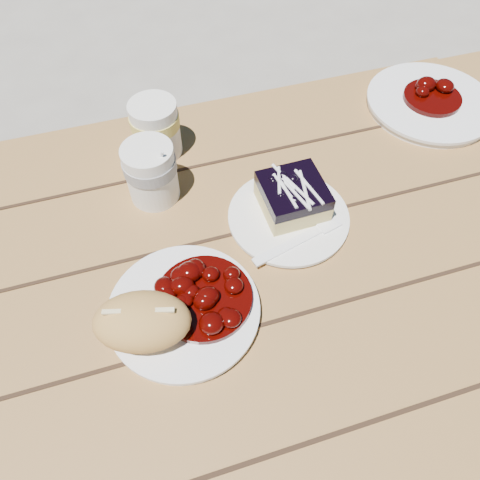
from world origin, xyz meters
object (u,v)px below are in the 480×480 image
object	(u,v)px
dessert_plate	(288,218)
second_cup	(156,129)
blueberry_cake	(293,196)
second_plate	(430,103)
picnic_table	(241,326)
bread_roll	(142,321)
main_plate	(184,311)
coffee_cup	(151,173)

from	to	relation	value
dessert_plate	second_cup	bearing A→B (deg)	127.47
blueberry_cake	second_plate	size ratio (longest dim) A/B	0.41
picnic_table	bread_roll	distance (m)	0.26
bread_roll	second_plate	xyz separation A→B (m)	(0.61, 0.32, -0.04)
blueberry_cake	main_plate	bearing A→B (deg)	-148.80
main_plate	second_plate	world-z (taller)	same
blueberry_cake	coffee_cup	bearing A→B (deg)	152.68
second_cup	blueberry_cake	bearing A→B (deg)	-48.85
main_plate	dessert_plate	world-z (taller)	main_plate
blueberry_cake	second_plate	distance (m)	0.39
blueberry_cake	coffee_cup	size ratio (longest dim) A/B	0.96
dessert_plate	second_plate	xyz separation A→B (m)	(0.36, 0.18, 0.00)
dessert_plate	second_cup	xyz separation A→B (m)	(-0.17, 0.22, 0.05)
dessert_plate	coffee_cup	xyz separation A→B (m)	(-0.19, 0.12, 0.05)
dessert_plate	blueberry_cake	bearing A→B (deg)	56.31
blueberry_cake	dessert_plate	bearing A→B (deg)	-124.64
main_plate	coffee_cup	size ratio (longest dim) A/B	2.01
picnic_table	second_plate	world-z (taller)	second_plate
bread_roll	second_plate	size ratio (longest dim) A/B	0.53
bread_roll	main_plate	bearing A→B (deg)	19.98
blueberry_cake	second_plate	xyz separation A→B (m)	(0.35, 0.17, -0.03)
bread_roll	dessert_plate	xyz separation A→B (m)	(0.25, 0.13, -0.04)
picnic_table	dessert_plate	distance (m)	0.21
picnic_table	second_cup	size ratio (longest dim) A/B	19.80
main_plate	bread_roll	xyz separation A→B (m)	(-0.05, -0.02, 0.04)
bread_roll	coffee_cup	distance (m)	0.26
dessert_plate	blueberry_cake	xyz separation A→B (m)	(0.01, 0.02, 0.03)
dessert_plate	second_plate	world-z (taller)	second_plate
dessert_plate	blueberry_cake	distance (m)	0.04
blueberry_cake	second_cup	world-z (taller)	second_cup
picnic_table	main_plate	xyz separation A→B (m)	(-0.09, -0.03, 0.17)
picnic_table	bread_roll	bearing A→B (deg)	-160.45
bread_roll	second_plate	world-z (taller)	bread_roll
main_plate	coffee_cup	world-z (taller)	coffee_cup
second_plate	coffee_cup	bearing A→B (deg)	-173.06
picnic_table	coffee_cup	distance (m)	0.30
coffee_cup	second_plate	xyz separation A→B (m)	(0.55, 0.07, -0.04)
picnic_table	bread_roll	xyz separation A→B (m)	(-0.15, -0.05, 0.21)
picnic_table	dessert_plate	world-z (taller)	dessert_plate
dessert_plate	picnic_table	bearing A→B (deg)	-141.77
picnic_table	coffee_cup	xyz separation A→B (m)	(-0.09, 0.20, 0.21)
blueberry_cake	second_cup	distance (m)	0.27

